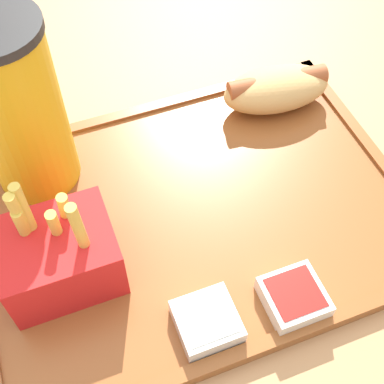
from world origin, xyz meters
TOP-DOWN VIEW (x-y plane):
  - dining_table at (0.00, 0.00)m, footprint 1.17×0.93m
  - food_tray at (0.01, 0.02)m, footprint 0.41×0.30m
  - soda_cup at (-0.11, 0.11)m, footprint 0.08×0.08m
  - hot_dog_far at (0.15, 0.12)m, footprint 0.12×0.07m
  - fries_carton at (-0.11, -0.00)m, footprint 0.09×0.08m
  - sauce_cup_mayo at (-0.02, -0.09)m, footprint 0.05×0.05m
  - sauce_cup_ketchup at (0.06, -0.10)m, footprint 0.05×0.05m

SIDE VIEW (x-z plane):
  - dining_table at x=0.00m, z-range 0.00..0.74m
  - food_tray at x=0.01m, z-range 0.74..0.75m
  - sauce_cup_mayo at x=-0.02m, z-range 0.75..0.77m
  - sauce_cup_ketchup at x=0.06m, z-range 0.75..0.77m
  - hot_dog_far at x=0.15m, z-range 0.75..0.80m
  - fries_carton at x=-0.11m, z-range 0.73..0.84m
  - soda_cup at x=-0.11m, z-range 0.74..0.95m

